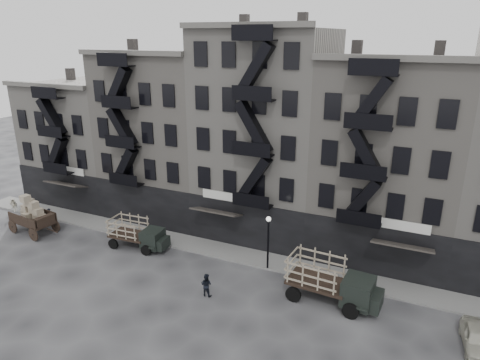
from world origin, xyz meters
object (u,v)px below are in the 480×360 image
at_px(pedestrian_mid, 206,285).
at_px(horse, 12,204).
at_px(wagon, 30,211).
at_px(car_east, 477,339).
at_px(stake_truck_east, 331,278).
at_px(pedestrian_west, 50,217).
at_px(stake_truck_west, 137,231).

bearing_deg(pedestrian_mid, horse, -11.47).
bearing_deg(pedestrian_mid, wagon, -7.07).
bearing_deg(horse, car_east, -70.34).
bearing_deg(horse, stake_truck_east, -69.71).
xyz_separation_m(wagon, pedestrian_mid, (18.59, -2.17, -1.20)).
bearing_deg(wagon, pedestrian_west, 91.16).
bearing_deg(stake_truck_east, pedestrian_west, -178.61).
height_order(wagon, stake_truck_west, wagon).
distance_m(horse, wagon, 6.56).
relative_size(stake_truck_west, pedestrian_mid, 3.14).
xyz_separation_m(wagon, pedestrian_west, (0.19, 1.75, -1.20)).
xyz_separation_m(stake_truck_west, car_east, (24.52, -1.94, -0.80)).
xyz_separation_m(stake_truck_west, pedestrian_mid, (8.42, -3.68, -0.61)).
distance_m(pedestrian_west, pedestrian_mid, 18.82).
xyz_separation_m(car_east, pedestrian_mid, (-16.10, -1.75, 0.19)).
height_order(car_east, pedestrian_mid, pedestrian_mid).
height_order(stake_truck_east, pedestrian_west, stake_truck_east).
height_order(horse, pedestrian_mid, pedestrian_mid).
relative_size(stake_truck_west, car_east, 1.39).
relative_size(car_east, pedestrian_west, 2.27).
distance_m(stake_truck_west, pedestrian_west, 10.01).
xyz_separation_m(car_east, pedestrian_west, (-34.51, 2.18, 0.18)).
bearing_deg(pedestrian_mid, stake_truck_east, -160.69).
bearing_deg(wagon, car_east, 6.50).
relative_size(horse, wagon, 0.39).
relative_size(horse, stake_truck_east, 0.28).
xyz_separation_m(horse, stake_truck_west, (16.06, -1.10, 0.70)).
xyz_separation_m(stake_truck_east, pedestrian_west, (-26.06, 1.18, -0.92)).
relative_size(horse, pedestrian_west, 1.07).
bearing_deg(wagon, stake_truck_east, 8.44).
relative_size(wagon, stake_truck_west, 0.87).
relative_size(stake_truck_east, pedestrian_west, 3.84).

